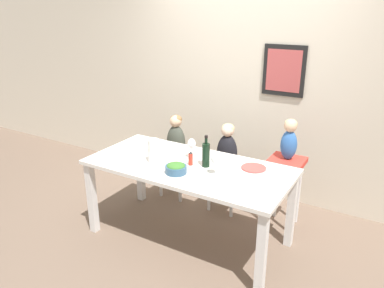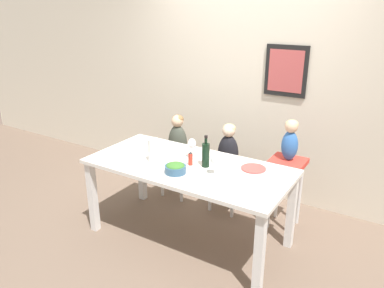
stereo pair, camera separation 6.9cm
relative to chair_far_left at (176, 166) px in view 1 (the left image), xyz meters
name	(u,v)px [view 1 (the left image)]	position (x,y,z in m)	size (l,w,h in m)	color
ground_plane	(189,237)	(0.59, -0.70, -0.37)	(14.00, 14.00, 0.00)	#705B4C
wall_back	(246,79)	(0.59, 0.57, 0.98)	(10.00, 0.09, 2.70)	beige
dining_table	(188,174)	(0.59, -0.70, 0.31)	(1.87, 0.88, 0.77)	white
chair_far_left	(176,166)	(0.00, 0.00, 0.00)	(0.39, 0.36, 0.45)	silver
chair_far_center	(226,178)	(0.65, 0.00, 0.00)	(0.39, 0.36, 0.45)	silver
chair_right_highchair	(286,175)	(1.29, 0.00, 0.19)	(0.33, 0.31, 0.73)	silver
person_child_left	(176,138)	(0.00, 0.00, 0.34)	(0.23, 0.18, 0.54)	#3D4238
person_child_center	(227,149)	(0.65, 0.00, 0.34)	(0.23, 0.18, 0.54)	black
person_baby_right	(289,138)	(1.29, 0.00, 0.58)	(0.16, 0.13, 0.40)	#3366B2
wine_bottle	(206,154)	(0.74, -0.65, 0.52)	(0.07, 0.07, 0.29)	black
paper_towel_roll	(153,151)	(0.28, -0.80, 0.51)	(0.10, 0.10, 0.22)	white
wine_glass_near	(215,159)	(0.89, -0.76, 0.54)	(0.08, 0.08, 0.20)	white
wine_glass_far	(192,144)	(0.53, -0.54, 0.54)	(0.08, 0.08, 0.20)	white
salad_bowl_large	(176,168)	(0.59, -0.90, 0.45)	(0.19, 0.19, 0.09)	#335675
dinner_plate_front_left	(122,160)	(0.01, -0.94, 0.41)	(0.22, 0.22, 0.01)	silver
dinner_plate_back_left	(155,147)	(0.06, -0.48, 0.41)	(0.22, 0.22, 0.01)	silver
dinner_plate_back_right	(254,168)	(1.13, -0.47, 0.41)	(0.22, 0.22, 0.01)	#D14C47
condiment_bottle_hot_sauce	(191,159)	(0.61, -0.69, 0.46)	(0.04, 0.04, 0.13)	red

